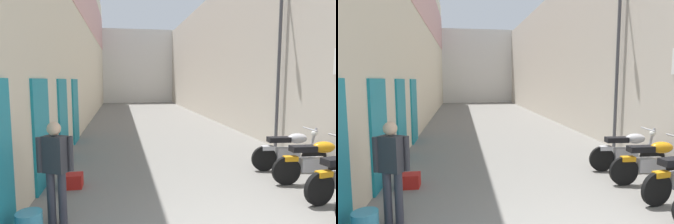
# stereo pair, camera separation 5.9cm
# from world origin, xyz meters

# --- Properties ---
(ground_plane) EXTENTS (40.89, 40.89, 0.00)m
(ground_plane) POSITION_xyz_m (0.00, 10.45, 0.00)
(ground_plane) COLOR slate
(building_left) EXTENTS (0.45, 24.89, 8.75)m
(building_left) POSITION_xyz_m (-3.45, 12.40, 4.41)
(building_left) COLOR beige
(building_left) RESTS_ON ground
(building_right) EXTENTS (0.45, 24.89, 6.73)m
(building_right) POSITION_xyz_m (3.46, 12.44, 3.37)
(building_right) COLOR beige
(building_right) RESTS_ON ground
(building_far_end) EXTENTS (9.52, 2.00, 6.87)m
(building_far_end) POSITION_xyz_m (0.00, 25.89, 3.43)
(building_far_end) COLOR silver
(building_far_end) RESTS_ON ground
(motorcycle_third) EXTENTS (1.85, 0.58, 1.04)m
(motorcycle_third) POSITION_xyz_m (2.32, 2.70, 0.50)
(motorcycle_third) COLOR black
(motorcycle_third) RESTS_ON ground
(motorcycle_fourth) EXTENTS (1.85, 0.58, 1.04)m
(motorcycle_fourth) POSITION_xyz_m (2.32, 3.62, 0.50)
(motorcycle_fourth) COLOR black
(motorcycle_fourth) RESTS_ON ground
(pedestrian_by_doorway) EXTENTS (0.52, 0.33, 1.57)m
(pedestrian_by_doorway) POSITION_xyz_m (-2.64, 1.76, 0.92)
(pedestrian_by_doorway) COLOR #383842
(pedestrian_by_doorway) RESTS_ON ground
(plastic_crate) EXTENTS (0.44, 0.32, 0.28)m
(plastic_crate) POSITION_xyz_m (-2.69, 3.29, 0.14)
(plastic_crate) COLOR red
(plastic_crate) RESTS_ON ground
(street_lamp) EXTENTS (0.79, 0.18, 5.13)m
(street_lamp) POSITION_xyz_m (3.03, 5.64, 2.97)
(street_lamp) COLOR #47474C
(street_lamp) RESTS_ON ground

